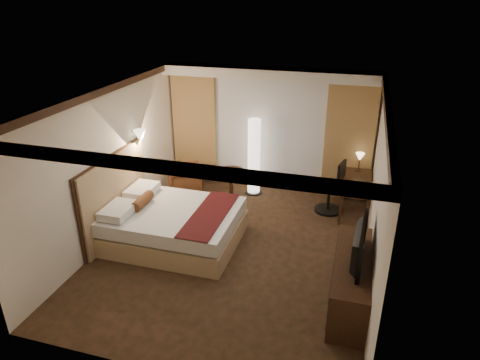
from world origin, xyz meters
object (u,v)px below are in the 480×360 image
(television, at_px, (354,238))
(office_chair, at_px, (330,186))
(side_table, at_px, (231,183))
(bed, at_px, (175,225))
(floor_lamp, at_px, (254,157))
(dresser, at_px, (351,280))
(armchair, at_px, (184,179))
(desk, at_px, (355,197))

(television, bearing_deg, office_chair, 13.83)
(side_table, height_order, office_chair, office_chair)
(bed, bearing_deg, television, -14.37)
(floor_lamp, distance_m, dresser, 3.86)
(floor_lamp, relative_size, dresser, 0.92)
(bed, xyz_separation_m, floor_lamp, (0.85, 2.33, 0.53))
(armchair, xyz_separation_m, floor_lamp, (1.45, 0.47, 0.50))
(bed, bearing_deg, side_table, 78.27)
(armchair, bearing_deg, floor_lamp, 80.26)
(armchair, height_order, office_chair, office_chair)
(office_chair, bearing_deg, armchair, -166.04)
(bed, xyz_separation_m, armchair, (-0.60, 1.86, 0.03))
(side_table, bearing_deg, desk, -1.35)
(bed, height_order, television, television)
(floor_lamp, bearing_deg, side_table, -144.83)
(desk, height_order, office_chair, office_chair)
(side_table, bearing_deg, floor_lamp, 35.17)
(dresser, xyz_separation_m, television, (-0.03, -0.00, 0.69))
(floor_lamp, height_order, office_chair, floor_lamp)
(armchair, relative_size, office_chair, 0.64)
(armchair, distance_m, office_chair, 3.13)
(bed, bearing_deg, desk, 32.98)
(side_table, bearing_deg, armchair, -170.53)
(office_chair, bearing_deg, bed, -129.83)
(armchair, bearing_deg, side_table, 71.76)
(side_table, xyz_separation_m, dresser, (2.66, -2.81, 0.05))
(bed, distance_m, office_chair, 3.17)
(bed, relative_size, office_chair, 2.00)
(armchair, relative_size, desk, 0.59)
(side_table, relative_size, dresser, 0.33)
(armchair, xyz_separation_m, office_chair, (3.12, 0.06, 0.20))
(bed, distance_m, floor_lamp, 2.53)
(armchair, height_order, floor_lamp, floor_lamp)
(dresser, bearing_deg, desk, 91.04)
(dresser, bearing_deg, bed, 165.76)
(desk, height_order, television, television)
(bed, bearing_deg, office_chair, 37.30)
(desk, xyz_separation_m, television, (0.02, -2.75, 0.67))
(bed, height_order, floor_lamp, floor_lamp)
(side_table, relative_size, television, 0.54)
(dresser, bearing_deg, floor_lamp, 125.71)
(television, bearing_deg, side_table, 45.71)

